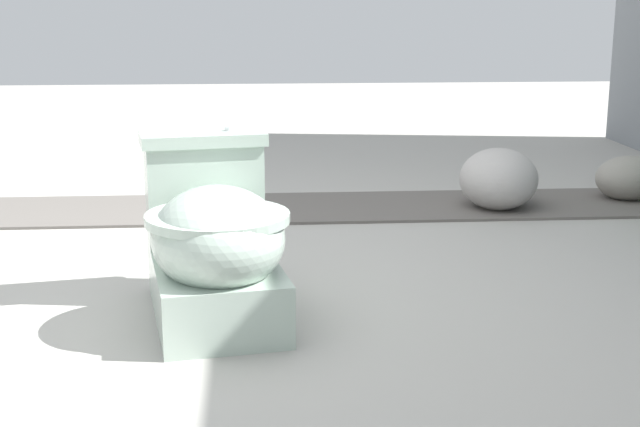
# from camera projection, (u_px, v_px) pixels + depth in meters

# --- Properties ---
(ground_plane) EXTENTS (14.00, 14.00, 0.00)m
(ground_plane) POSITION_uv_depth(u_px,v_px,m) (157.00, 294.00, 2.75)
(ground_plane) COLOR #A8A59E
(gravel_strip) EXTENTS (0.56, 8.00, 0.01)m
(gravel_strip) POSITION_uv_depth(u_px,v_px,m) (300.00, 208.00, 3.87)
(gravel_strip) COLOR #605B56
(gravel_strip) RESTS_ON ground
(toilet) EXTENTS (0.68, 0.47, 0.52)m
(toilet) POSITION_uv_depth(u_px,v_px,m) (214.00, 243.00, 2.50)
(toilet) COLOR #B2C6B7
(toilet) RESTS_ON ground
(boulder_near) EXTENTS (0.35, 0.38, 0.20)m
(boulder_near) POSITION_uv_depth(u_px,v_px,m) (629.00, 178.00, 4.01)
(boulder_near) COLOR gray
(boulder_near) RESTS_ON ground
(boulder_far) EXTENTS (0.45, 0.42, 0.27)m
(boulder_far) POSITION_uv_depth(u_px,v_px,m) (499.00, 179.00, 3.83)
(boulder_far) COLOR #B7B2AD
(boulder_far) RESTS_ON ground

